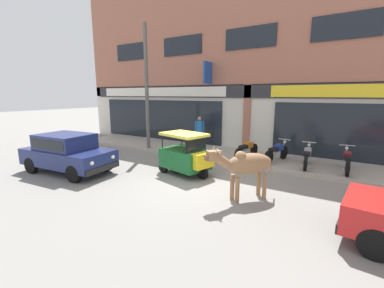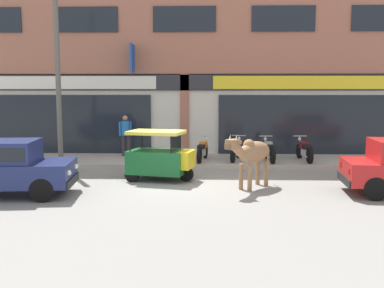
# 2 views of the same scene
# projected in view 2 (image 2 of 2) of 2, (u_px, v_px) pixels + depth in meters

# --- Properties ---
(ground_plane) EXTENTS (90.00, 90.00, 0.00)m
(ground_plane) POSITION_uv_depth(u_px,v_px,m) (177.00, 182.00, 13.47)
(ground_plane) COLOR gray
(sidewalk) EXTENTS (19.00, 2.87, 0.16)m
(sidewalk) POSITION_uv_depth(u_px,v_px,m) (183.00, 161.00, 17.07)
(sidewalk) COLOR #A8A093
(sidewalk) RESTS_ON ground
(shop_building) EXTENTS (23.00, 1.40, 9.25)m
(shop_building) POSITION_uv_depth(u_px,v_px,m) (185.00, 49.00, 18.23)
(shop_building) COLOR #9E604C
(shop_building) RESTS_ON ground
(cow) EXTENTS (1.53, 1.80, 1.61)m
(cow) POSITION_uv_depth(u_px,v_px,m) (252.00, 153.00, 12.55)
(cow) COLOR #936B47
(cow) RESTS_ON ground
(car_1) EXTENTS (3.73, 1.94, 1.46)m
(car_1) POSITION_uv_depth(u_px,v_px,m) (2.00, 165.00, 11.64)
(car_1) COLOR black
(car_1) RESTS_ON ground
(auto_rickshaw) EXTENTS (2.13, 1.52, 1.52)m
(auto_rickshaw) POSITION_uv_depth(u_px,v_px,m) (160.00, 159.00, 13.74)
(auto_rickshaw) COLOR black
(auto_rickshaw) RESTS_ON ground
(motorcycle_0) EXTENTS (0.60, 1.80, 0.88)m
(motorcycle_0) POSITION_uv_depth(u_px,v_px,m) (203.00, 150.00, 16.54)
(motorcycle_0) COLOR black
(motorcycle_0) RESTS_ON sidewalk
(motorcycle_1) EXTENTS (0.68, 1.78, 0.88)m
(motorcycle_1) POSITION_uv_depth(u_px,v_px,m) (236.00, 150.00, 16.66)
(motorcycle_1) COLOR black
(motorcycle_1) RESTS_ON sidewalk
(motorcycle_2) EXTENTS (0.52, 1.81, 0.88)m
(motorcycle_2) POSITION_uv_depth(u_px,v_px,m) (269.00, 151.00, 16.45)
(motorcycle_2) COLOR black
(motorcycle_2) RESTS_ON sidewalk
(motorcycle_3) EXTENTS (0.52, 1.81, 0.88)m
(motorcycle_3) POSITION_uv_depth(u_px,v_px,m) (304.00, 150.00, 16.48)
(motorcycle_3) COLOR black
(motorcycle_3) RESTS_ON sidewalk
(pedestrian) EXTENTS (0.47, 0.32, 1.60)m
(pedestrian) POSITION_uv_depth(u_px,v_px,m) (125.00, 131.00, 17.66)
(pedestrian) COLOR #2D2D33
(pedestrian) RESTS_ON sidewalk
(utility_pole) EXTENTS (0.18, 0.18, 6.13)m
(utility_pole) POSITION_uv_depth(u_px,v_px,m) (58.00, 77.00, 15.70)
(utility_pole) COLOR #595651
(utility_pole) RESTS_ON sidewalk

